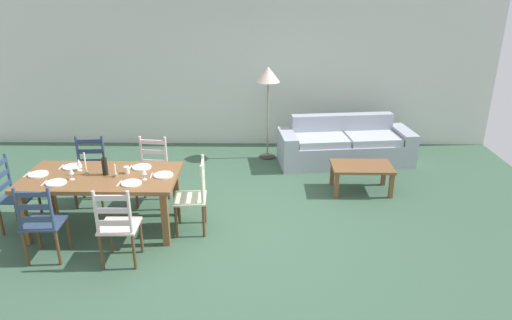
{
  "coord_description": "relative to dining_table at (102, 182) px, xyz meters",
  "views": [
    {
      "loc": [
        0.51,
        -5.4,
        3.03
      ],
      "look_at": [
        0.42,
        0.42,
        0.75
      ],
      "focal_mm": 32.67,
      "sensor_mm": 36.0,
      "label": 1
    }
  ],
  "objects": [
    {
      "name": "candle_tall",
      "position": [
        -0.18,
        0.02,
        0.17
      ],
      "size": [
        0.05,
        0.05,
        0.29
      ],
      "color": "#998C66",
      "rests_on": "dining_table"
    },
    {
      "name": "dining_chair_near_left",
      "position": [
        -0.46,
        -0.71,
        -0.19
      ],
      "size": [
        0.44,
        0.42,
        0.96
      ],
      "color": "navy",
      "rests_on": "ground_plane"
    },
    {
      "name": "fork_head_west",
      "position": [
        -0.93,
        0.0,
        0.09
      ],
      "size": [
        0.02,
        0.17,
        0.01
      ],
      "primitive_type": "cube",
      "rotation": [
        0.0,
        0.0,
        0.0
      ],
      "color": "silver",
      "rests_on": "dining_table"
    },
    {
      "name": "wine_bottle",
      "position": [
        0.06,
        0.02,
        0.2
      ],
      "size": [
        0.07,
        0.07,
        0.32
      ],
      "color": "black",
      "rests_on": "dining_table"
    },
    {
      "name": "fork_near_left",
      "position": [
        -0.6,
        -0.25,
        0.09
      ],
      "size": [
        0.02,
        0.17,
        0.01
      ],
      "primitive_type": "cube",
      "rotation": [
        0.0,
        0.0,
        0.03
      ],
      "color": "silver",
      "rests_on": "dining_table"
    },
    {
      "name": "couch",
      "position": [
        3.43,
        2.41,
        -0.37
      ],
      "size": [
        2.36,
        1.07,
        0.8
      ],
      "color": "#A1A8B4",
      "rests_on": "ground_plane"
    },
    {
      "name": "wine_glass_far_left",
      "position": [
        -0.31,
        0.14,
        0.2
      ],
      "size": [
        0.06,
        0.06,
        0.16
      ],
      "color": "white",
      "rests_on": "dining_table"
    },
    {
      "name": "wine_glass_near_right",
      "position": [
        0.58,
        -0.13,
        0.2
      ],
      "size": [
        0.06,
        0.06,
        0.16
      ],
      "color": "white",
      "rests_on": "dining_table"
    },
    {
      "name": "fork_far_right",
      "position": [
        0.3,
        0.25,
        0.09
      ],
      "size": [
        0.02,
        0.17,
        0.01
      ],
      "primitive_type": "cube",
      "rotation": [
        0.0,
        0.0,
        0.01
      ],
      "color": "silver",
      "rests_on": "dining_table"
    },
    {
      "name": "dinner_plate_head_east",
      "position": [
        0.78,
        0.0,
        0.1
      ],
      "size": [
        0.24,
        0.24,
        0.02
      ],
      "primitive_type": "cylinder",
      "color": "white",
      "rests_on": "dining_table"
    },
    {
      "name": "dinner_plate_head_west",
      "position": [
        -0.78,
        0.0,
        0.1
      ],
      "size": [
        0.24,
        0.24,
        0.02
      ],
      "primitive_type": "cylinder",
      "color": "white",
      "rests_on": "dining_table"
    },
    {
      "name": "dinner_plate_near_right",
      "position": [
        0.45,
        -0.25,
        0.1
      ],
      "size": [
        0.24,
        0.24,
        0.02
      ],
      "primitive_type": "cylinder",
      "color": "white",
      "rests_on": "dining_table"
    },
    {
      "name": "dinner_plate_far_left",
      "position": [
        -0.45,
        0.25,
        0.1
      ],
      "size": [
        0.24,
        0.24,
        0.02
      ],
      "primitive_type": "cylinder",
      "color": "white",
      "rests_on": "dining_table"
    },
    {
      "name": "wine_glass_near_left",
      "position": [
        -0.3,
        -0.14,
        0.2
      ],
      "size": [
        0.06,
        0.06,
        0.16
      ],
      "color": "white",
      "rests_on": "dining_table"
    },
    {
      "name": "candle_short",
      "position": [
        0.2,
        -0.04,
        0.13
      ],
      "size": [
        0.05,
        0.05,
        0.16
      ],
      "color": "#998C66",
      "rests_on": "dining_table"
    },
    {
      "name": "dining_chair_head_east",
      "position": [
        1.15,
        -0.01,
        -0.19
      ],
      "size": [
        0.43,
        0.45,
        0.96
      ],
      "color": "beige",
      "rests_on": "ground_plane"
    },
    {
      "name": "dining_table",
      "position": [
        0.0,
        0.0,
        0.0
      ],
      "size": [
        1.9,
        0.96,
        0.75
      ],
      "color": "brown",
      "rests_on": "ground_plane"
    },
    {
      "name": "dinner_plate_near_left",
      "position": [
        -0.45,
        -0.25,
        0.1
      ],
      "size": [
        0.24,
        0.24,
        0.02
      ],
      "primitive_type": "cylinder",
      "color": "white",
      "rests_on": "dining_table"
    },
    {
      "name": "fork_near_right",
      "position": [
        0.3,
        -0.25,
        0.09
      ],
      "size": [
        0.02,
        0.17,
        0.01
      ],
      "primitive_type": "cube",
      "rotation": [
        0.0,
        0.0,
        -0.05
      ],
      "color": "silver",
      "rests_on": "dining_table"
    },
    {
      "name": "ground_plane",
      "position": [
        1.5,
        0.13,
        -0.67
      ],
      "size": [
        9.6,
        9.6,
        0.02
      ],
      "primitive_type": "cube",
      "color": "#385943"
    },
    {
      "name": "coffee_cup_primary",
      "position": [
        0.31,
        0.07,
        0.13
      ],
      "size": [
        0.07,
        0.07,
        0.09
      ],
      "primitive_type": "cylinder",
      "color": "beige",
      "rests_on": "dining_table"
    },
    {
      "name": "dining_chair_near_right",
      "position": [
        0.42,
        -0.78,
        -0.19
      ],
      "size": [
        0.43,
        0.41,
        0.96
      ],
      "color": "beige",
      "rests_on": "ground_plane"
    },
    {
      "name": "coffee_table",
      "position": [
        3.49,
        1.2,
        -0.31
      ],
      "size": [
        0.9,
        0.56,
        0.42
      ],
      "color": "brown",
      "rests_on": "ground_plane"
    },
    {
      "name": "dinner_plate_far_right",
      "position": [
        0.45,
        0.25,
        0.1
      ],
      "size": [
        0.24,
        0.24,
        0.02
      ],
      "primitive_type": "cylinder",
      "color": "white",
      "rests_on": "dining_table"
    },
    {
      "name": "dining_chair_far_left",
      "position": [
        -0.44,
        0.78,
        -0.19
      ],
      "size": [
        0.45,
        0.43,
        0.96
      ],
      "color": "navy",
      "rests_on": "ground_plane"
    },
    {
      "name": "wall_far",
      "position": [
        1.5,
        3.43,
        0.69
      ],
      "size": [
        9.6,
        0.16,
        2.7
      ],
      "primitive_type": "cube",
      "color": "silver",
      "rests_on": "ground_plane"
    },
    {
      "name": "standing_lamp",
      "position": [
        2.09,
        2.6,
        0.75
      ],
      "size": [
        0.4,
        0.4,
        1.64
      ],
      "color": "#332D28",
      "rests_on": "ground_plane"
    },
    {
      "name": "dining_chair_far_right",
      "position": [
        0.45,
        0.77,
        -0.19
      ],
      "size": [
        0.45,
        0.43,
        0.96
      ],
      "color": "beige",
      "rests_on": "ground_plane"
    },
    {
      "name": "fork_head_east",
      "position": [
        0.63,
        0.0,
        0.09
      ],
      "size": [
        0.03,
        0.17,
        0.01
      ],
      "primitive_type": "cube",
      "rotation": [
        0.0,
        0.0,
        0.06
      ],
      "color": "silver",
      "rests_on": "dining_table"
    },
    {
      "name": "fork_far_left",
      "position": [
        -0.6,
        0.25,
        0.09
      ],
      "size": [
        0.02,
        0.17,
        0.01
      ],
      "primitive_type": "cube",
      "rotation": [
        0.0,
        0.0,
        0.05
      ],
      "color": "silver",
      "rests_on": "dining_table"
    },
    {
      "name": "dining_chair_head_west",
      "position": [
        -1.15,
        0.0,
        -0.19
      ],
      "size": [
        0.41,
        0.43,
        0.96
      ],
      "color": "navy",
      "rests_on": "ground_plane"
    }
  ]
}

